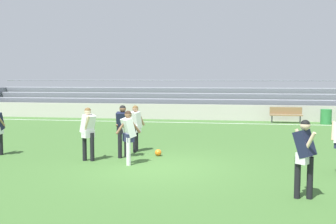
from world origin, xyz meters
The scene contains 12 objects.
ground_plane centered at (0.00, 0.00, 0.00)m, with size 160.00×160.00×0.00m, color #3D662D.
field_line_sideline centered at (0.00, 11.53, 0.00)m, with size 44.00×0.12×0.01m, color white.
sideline_wall centered at (0.00, 13.19, 0.48)m, with size 48.00×0.16×0.95m, color #BCB7AD.
bleacher_stand centered at (-1.42, 15.83, 1.03)m, with size 27.98×3.52×2.43m.
bench_near_bin centered at (5.16, 12.33, 0.55)m, with size 1.80×0.40×0.90m.
trash_bin centered at (7.30, 12.09, 0.42)m, with size 0.60×0.60×0.83m, color #2D7F3D.
player_white_trailing_run centered at (-1.18, 2.30, 0.96)m, with size 0.64×0.48×1.62m.
player_dark_pressing_high centered at (-1.32, 1.20, 1.02)m, with size 0.45×0.55×1.70m.
player_white_on_ball centered at (-0.89, 0.27, 0.95)m, with size 0.70×0.52×1.61m.
player_white_wide_right centered at (-2.24, 0.54, 0.99)m, with size 0.51×0.60×1.66m.
player_dark_overlapping centered at (3.67, -2.38, 1.01)m, with size 0.54×0.61×1.69m.
soccer_ball centered at (-0.25, 1.65, 0.11)m, with size 0.22×0.22×0.22m, color orange.
Camera 1 is at (2.18, -10.95, 2.56)m, focal length 42.14 mm.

